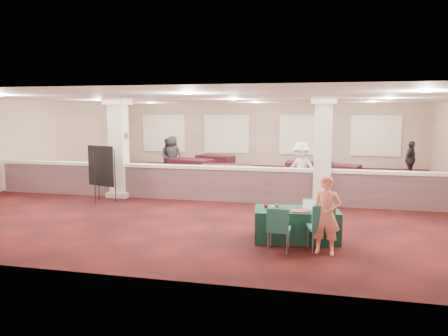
% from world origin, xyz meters
% --- Properties ---
extents(ground, '(16.00, 16.00, 0.00)m').
position_xyz_m(ground, '(0.00, 0.00, 0.00)').
color(ground, '#431110').
rests_on(ground, ground).
extents(wall_back, '(16.00, 0.04, 3.20)m').
position_xyz_m(wall_back, '(0.00, 8.00, 1.60)').
color(wall_back, '#886F5E').
rests_on(wall_back, ground).
extents(wall_front, '(16.00, 0.04, 3.20)m').
position_xyz_m(wall_front, '(0.00, -8.00, 1.60)').
color(wall_front, '#886F5E').
rests_on(wall_front, ground).
extents(wall_left, '(0.04, 16.00, 3.20)m').
position_xyz_m(wall_left, '(-8.00, 0.00, 1.60)').
color(wall_left, '#886F5E').
rests_on(wall_left, ground).
extents(ceiling, '(16.00, 16.00, 0.02)m').
position_xyz_m(ceiling, '(0.00, 0.00, 3.20)').
color(ceiling, white).
rests_on(ceiling, wall_back).
extents(partition_wall, '(15.60, 0.28, 1.10)m').
position_xyz_m(partition_wall, '(0.00, -1.50, 0.57)').
color(partition_wall, '#4C3439').
rests_on(partition_wall, ground).
extents(column_left, '(0.72, 0.72, 3.20)m').
position_xyz_m(column_left, '(-3.50, -1.50, 1.64)').
color(column_left, silver).
rests_on(column_left, ground).
extents(column_right, '(0.72, 0.72, 3.20)m').
position_xyz_m(column_right, '(3.00, -1.50, 1.64)').
color(column_right, silver).
rests_on(column_right, ground).
extents(sconce_left, '(0.12, 0.12, 0.18)m').
position_xyz_m(sconce_left, '(-3.78, -1.50, 2.00)').
color(sconce_left, brown).
rests_on(sconce_left, column_left).
extents(sconce_right, '(0.12, 0.12, 0.18)m').
position_xyz_m(sconce_right, '(-3.22, -1.50, 2.00)').
color(sconce_right, brown).
rests_on(sconce_right, column_left).
extents(near_table, '(1.91, 1.15, 0.69)m').
position_xyz_m(near_table, '(2.49, -5.22, 0.35)').
color(near_table, '#0E352B').
rests_on(near_table, ground).
extents(conf_chair_main, '(0.59, 0.59, 0.96)m').
position_xyz_m(conf_chair_main, '(3.03, -5.90, 0.57)').
color(conf_chair_main, '#1B5149').
rests_on(conf_chair_main, ground).
extents(conf_chair_side, '(0.46, 0.46, 0.90)m').
position_xyz_m(conf_chair_side, '(2.19, -6.11, 0.53)').
color(conf_chair_side, '#1B5149').
rests_on(conf_chair_side, ground).
extents(easel_board, '(0.99, 0.61, 1.75)m').
position_xyz_m(easel_board, '(-3.62, -2.50, 1.11)').
color(easel_board, black).
rests_on(easel_board, ground).
extents(woman, '(0.61, 0.46, 1.56)m').
position_xyz_m(woman, '(3.11, -6.01, 0.78)').
color(woman, '#E67D64').
rests_on(woman, ground).
extents(far_table_front_left, '(2.14, 1.49, 0.79)m').
position_xyz_m(far_table_front_left, '(-4.39, 1.11, 0.39)').
color(far_table_front_left, black).
rests_on(far_table_front_left, ground).
extents(far_table_front_center, '(2.10, 1.34, 0.79)m').
position_xyz_m(far_table_front_center, '(-0.51, 1.35, 0.39)').
color(far_table_front_center, black).
rests_on(far_table_front_center, ground).
extents(far_table_front_right, '(1.99, 1.43, 0.73)m').
position_xyz_m(far_table_front_right, '(3.53, 2.94, 0.36)').
color(far_table_front_right, black).
rests_on(far_table_front_right, ground).
extents(far_table_back_left, '(2.10, 1.55, 0.77)m').
position_xyz_m(far_table_back_left, '(-2.50, 3.20, 0.38)').
color(far_table_back_left, black).
rests_on(far_table_back_left, ground).
extents(far_table_back_center, '(1.93, 1.38, 0.71)m').
position_xyz_m(far_table_back_center, '(-2.00, 5.50, 0.35)').
color(far_table_back_center, black).
rests_on(far_table_back_center, ground).
extents(far_table_back_right, '(1.92, 1.02, 0.76)m').
position_xyz_m(far_table_back_right, '(2.50, 3.20, 0.38)').
color(far_table_back_right, black).
rests_on(far_table_back_right, ground).
extents(attendee_a, '(0.89, 0.70, 1.62)m').
position_xyz_m(attendee_a, '(-3.63, 3.59, 0.81)').
color(attendee_a, black).
rests_on(attendee_a, ground).
extents(attendee_b, '(1.25, 0.92, 1.77)m').
position_xyz_m(attendee_b, '(2.31, 0.00, 0.89)').
color(attendee_b, silver).
rests_on(attendee_b, ground).
extents(attendee_c, '(0.87, 1.03, 1.60)m').
position_xyz_m(attendee_c, '(6.50, 4.35, 0.80)').
color(attendee_c, black).
rests_on(attendee_c, ground).
extents(attendee_d, '(0.86, 0.48, 1.73)m').
position_xyz_m(attendee_d, '(-3.44, 3.50, 0.86)').
color(attendee_d, black).
rests_on(attendee_d, ground).
extents(laptop_base, '(0.34, 0.26, 0.02)m').
position_xyz_m(laptop_base, '(2.78, -5.23, 0.70)').
color(laptop_base, silver).
rests_on(laptop_base, near_table).
extents(laptop_screen, '(0.31, 0.06, 0.21)m').
position_xyz_m(laptop_screen, '(2.76, -5.12, 0.81)').
color(laptop_screen, silver).
rests_on(laptop_screen, near_table).
extents(screen_glow, '(0.28, 0.04, 0.18)m').
position_xyz_m(screen_glow, '(2.76, -5.13, 0.80)').
color(screen_glow, '#B0B8D4').
rests_on(screen_glow, near_table).
extents(knitting, '(0.41, 0.33, 0.03)m').
position_xyz_m(knitting, '(2.57, -5.45, 0.70)').
color(knitting, '#BF3E1E').
rests_on(knitting, near_table).
extents(yarn_cream, '(0.10, 0.10, 0.10)m').
position_xyz_m(yarn_cream, '(1.99, -5.39, 0.74)').
color(yarn_cream, beige).
rests_on(yarn_cream, near_table).
extents(yarn_red, '(0.09, 0.09, 0.09)m').
position_xyz_m(yarn_red, '(1.83, -5.27, 0.74)').
color(yarn_red, maroon).
rests_on(yarn_red, near_table).
extents(yarn_grey, '(0.10, 0.10, 0.10)m').
position_xyz_m(yarn_grey, '(2.05, -5.17, 0.74)').
color(yarn_grey, '#4E4E53').
rests_on(yarn_grey, near_table).
extents(scissors, '(0.12, 0.04, 0.01)m').
position_xyz_m(scissors, '(3.14, -5.39, 0.70)').
color(scissors, red).
rests_on(scissors, near_table).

